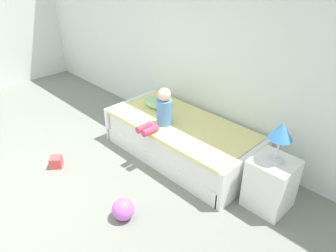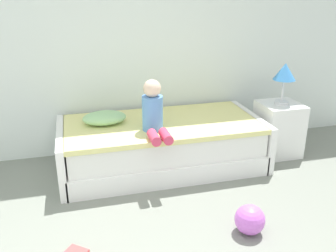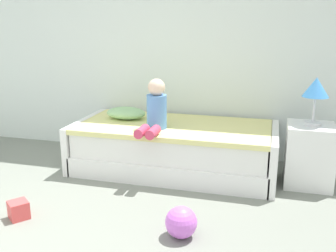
# 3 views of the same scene
# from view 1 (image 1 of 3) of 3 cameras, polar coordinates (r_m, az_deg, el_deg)

# --- Properties ---
(ground_plane) EXTENTS (9.20, 9.20, 0.00)m
(ground_plane) POSITION_cam_1_polar(r_m,az_deg,el_deg) (4.02, -25.34, -12.50)
(ground_plane) COLOR gray
(wall_rear) EXTENTS (7.20, 0.10, 2.90)m
(wall_rear) POSITION_cam_1_polar(r_m,az_deg,el_deg) (4.60, 2.22, 16.37)
(wall_rear) COLOR silver
(wall_rear) RESTS_ON ground
(bed) EXTENTS (2.11, 1.00, 0.50)m
(bed) POSITION_cam_1_polar(r_m,az_deg,el_deg) (4.27, 2.39, -2.37)
(bed) COLOR white
(bed) RESTS_ON ground
(nightstand) EXTENTS (0.44, 0.44, 0.60)m
(nightstand) POSITION_cam_1_polar(r_m,az_deg,el_deg) (3.61, 18.06, -9.88)
(nightstand) COLOR white
(nightstand) RESTS_ON ground
(table_lamp) EXTENTS (0.24, 0.24, 0.45)m
(table_lamp) POSITION_cam_1_polar(r_m,az_deg,el_deg) (3.26, 19.79, -1.18)
(table_lamp) COLOR silver
(table_lamp) RESTS_ON nightstand
(child_figure) EXTENTS (0.20, 0.51, 0.50)m
(child_figure) POSITION_cam_1_polar(r_m,az_deg,el_deg) (3.98, -1.16, 2.73)
(child_figure) COLOR #598CD1
(child_figure) RESTS_ON bed
(pillow) EXTENTS (0.44, 0.30, 0.13)m
(pillow) POSITION_cam_1_polar(r_m,az_deg,el_deg) (4.53, -1.97, 4.29)
(pillow) COLOR #99CC8C
(pillow) RESTS_ON bed
(toy_ball) EXTENTS (0.24, 0.24, 0.24)m
(toy_ball) POSITION_cam_1_polar(r_m,az_deg,el_deg) (3.45, -8.12, -14.70)
(toy_ball) COLOR #CC66D8
(toy_ball) RESTS_ON ground
(toy_block) EXTENTS (0.20, 0.20, 0.15)m
(toy_block) POSITION_cam_1_polar(r_m,az_deg,el_deg) (4.38, -19.58, -6.15)
(toy_block) COLOR #E54C4C
(toy_block) RESTS_ON ground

